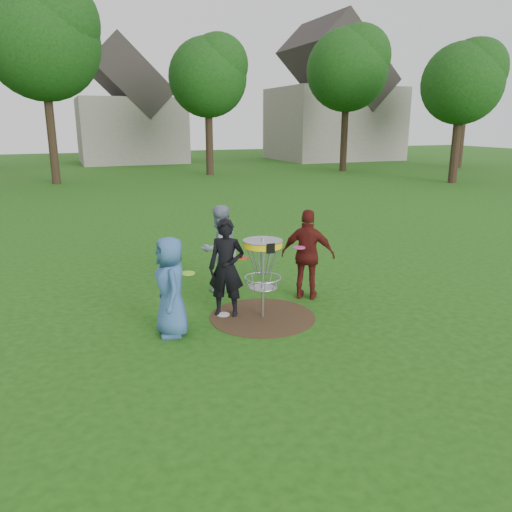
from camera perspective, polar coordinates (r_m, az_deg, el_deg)
name	(u,v)px	position (r m, az deg, el deg)	size (l,w,h in m)	color
ground	(263,317)	(8.56, 0.75, -6.97)	(100.00, 100.00, 0.00)	#19470F
dirt_patch	(263,317)	(8.55, 0.75, -6.94)	(1.80, 1.80, 0.01)	#47331E
player_blue	(171,287)	(7.72, -9.71, -3.49)	(0.76, 0.50, 1.56)	#355C93
player_black	(226,268)	(8.40, -3.40, -1.37)	(0.61, 0.40, 1.67)	black
player_grey	(219,248)	(9.67, -4.21, 0.88)	(0.82, 0.64, 1.69)	#8089A5
player_maroon	(308,255)	(9.24, 5.96, 0.14)	(0.99, 0.41, 1.68)	#531613
disc_on_grass	(223,315)	(8.64, -3.76, -6.71)	(0.22, 0.22, 0.02)	silver
disc_golf_basket	(263,259)	(8.23, 0.78, -0.38)	(0.66, 0.67, 1.38)	#9EA0A5
held_discs	(240,254)	(8.57, -1.79, 0.21)	(2.41, 1.68, 0.09)	#86E319
tree_row	(116,61)	(28.36, -15.68, 20.65)	(51.20, 17.42, 9.90)	#38281C
house_row	(156,109)	(41.15, -11.32, 16.13)	(44.50, 10.65, 11.62)	gray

